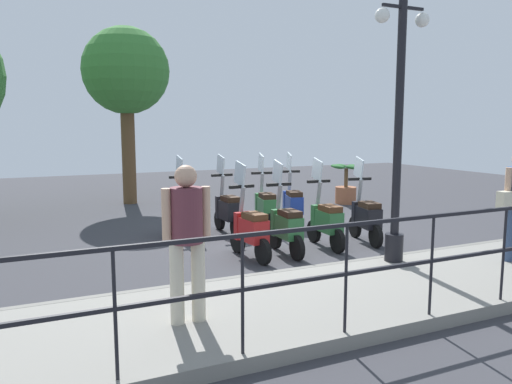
# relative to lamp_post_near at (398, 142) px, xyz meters

# --- Properties ---
(ground_plane) EXTENTS (28.00, 28.00, 0.00)m
(ground_plane) POSITION_rel_lamp_post_near_xyz_m (2.40, 0.51, -1.88)
(ground_plane) COLOR #38383D
(promenade_walkway) EXTENTS (2.20, 20.00, 0.15)m
(promenade_walkway) POSITION_rel_lamp_post_near_xyz_m (-0.75, 0.51, -1.81)
(promenade_walkway) COLOR gray
(promenade_walkway) RESTS_ON ground_plane
(fence_railing) EXTENTS (0.04, 16.03, 1.07)m
(fence_railing) POSITION_rel_lamp_post_near_xyz_m (-1.80, 0.51, -0.99)
(fence_railing) COLOR black
(fence_railing) RESTS_ON promenade_walkway
(lamp_post_near) EXTENTS (0.26, 0.90, 3.94)m
(lamp_post_near) POSITION_rel_lamp_post_near_xyz_m (0.00, 0.00, 0.00)
(lamp_post_near) COLOR black
(lamp_post_near) RESTS_ON promenade_walkway
(pedestrian_distant) EXTENTS (0.33, 0.49, 1.59)m
(pedestrian_distant) POSITION_rel_lamp_post_near_xyz_m (-0.93, 3.40, -0.80)
(pedestrian_distant) COLOR beige
(pedestrian_distant) RESTS_ON promenade_walkway
(tree_distant) EXTENTS (2.27, 2.27, 4.65)m
(tree_distant) POSITION_rel_lamp_post_near_xyz_m (7.98, 2.28, 1.58)
(tree_distant) COLOR brown
(tree_distant) RESTS_ON ground_plane
(potted_palm) EXTENTS (1.06, 0.66, 1.05)m
(potted_palm) POSITION_rel_lamp_post_near_xyz_m (5.49, -3.00, -1.43)
(potted_palm) COLOR #9E5B3D
(potted_palm) RESTS_ON ground_plane
(scooter_near_0) EXTENTS (1.22, 0.48, 1.54)m
(scooter_near_0) POSITION_rel_lamp_post_near_xyz_m (1.61, -0.71, -1.40)
(scooter_near_0) COLOR black
(scooter_near_0) RESTS_ON ground_plane
(scooter_near_1) EXTENTS (1.23, 0.44, 1.54)m
(scooter_near_1) POSITION_rel_lamp_post_near_xyz_m (1.60, 0.14, -1.40)
(scooter_near_1) COLOR black
(scooter_near_1) RESTS_ON ground_plane
(scooter_near_2) EXTENTS (1.23, 0.44, 1.54)m
(scooter_near_2) POSITION_rel_lamp_post_near_xyz_m (1.48, 0.99, -1.40)
(scooter_near_2) COLOR black
(scooter_near_2) RESTS_ON ground_plane
(scooter_near_3) EXTENTS (1.23, 0.44, 1.54)m
(scooter_near_3) POSITION_rel_lamp_post_near_xyz_m (1.49, 1.63, -1.40)
(scooter_near_3) COLOR black
(scooter_near_3) RESTS_ON ground_plane
(scooter_far_0) EXTENTS (1.21, 0.52, 1.54)m
(scooter_far_0) POSITION_rel_lamp_post_near_xyz_m (3.44, -0.22, -1.40)
(scooter_far_0) COLOR black
(scooter_far_0) RESTS_ON ground_plane
(scooter_far_1) EXTENTS (1.22, 0.47, 1.54)m
(scooter_far_1) POSITION_rel_lamp_post_near_xyz_m (3.38, 0.44, -1.40)
(scooter_far_1) COLOR black
(scooter_far_1) RESTS_ON ground_plane
(scooter_far_2) EXTENTS (1.23, 0.44, 1.54)m
(scooter_far_2) POSITION_rel_lamp_post_near_xyz_m (3.33, 1.28, -1.40)
(scooter_far_2) COLOR black
(scooter_far_2) RESTS_ON ground_plane
(scooter_far_3) EXTENTS (1.23, 0.44, 1.54)m
(scooter_far_3) POSITION_rel_lamp_post_near_xyz_m (3.34, 2.13, -1.40)
(scooter_far_3) COLOR black
(scooter_far_3) RESTS_ON ground_plane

